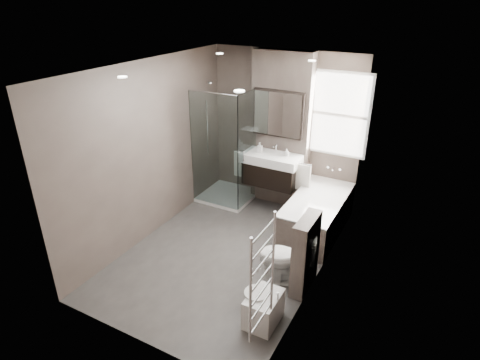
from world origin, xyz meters
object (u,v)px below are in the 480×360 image
Objects in this scene: vanity at (271,169)px; toilet at (287,258)px; bathtub at (317,213)px; bidet at (263,308)px.

toilet is (0.97, -1.67, -0.38)m from vanity.
toilet is at bearing -88.09° from bathtub.
vanity is at bearing -166.54° from toilet.
vanity is 1.97× the size of bidet.
bidet is at bearing -13.37° from toilet.
toilet reaches higher than bidet.
vanity is 2.71m from bidet.
toilet is (0.05, -1.35, 0.05)m from bathtub.
bathtub is at bearing 165.26° from toilet.
vanity is 1.31× the size of toilet.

